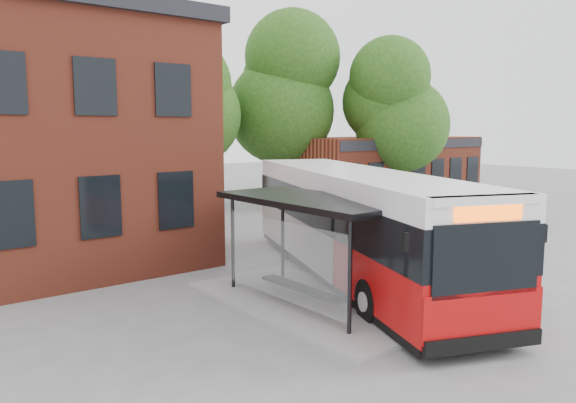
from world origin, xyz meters
TOP-DOWN VIEW (x-y plane):
  - ground at (0.00, 0.00)m, footprint 100.00×100.00m
  - shop_row at (15.00, 14.00)m, footprint 14.00×6.20m
  - bus_shelter at (-4.50, -1.00)m, footprint 3.60×7.00m
  - bike_rail at (9.28, 10.00)m, footprint 5.20×0.10m
  - tree_0 at (-6.00, 16.00)m, footprint 7.92×7.92m
  - tree_1 at (1.00, 17.00)m, footprint 7.92×7.92m
  - tree_2 at (8.00, 16.00)m, footprint 7.92×7.92m
  - tree_3 at (13.00, 12.00)m, footprint 7.04×7.04m
  - city_bus at (-1.75, 0.09)m, footprint 7.64×13.28m
  - bicycle_0 at (7.45, 9.14)m, footprint 1.89×0.70m
  - bicycle_1 at (7.64, 10.22)m, footprint 1.69×0.98m
  - bicycle_2 at (8.39, 9.64)m, footprint 1.66×0.63m
  - bicycle_3 at (9.09, 9.86)m, footprint 1.81×0.61m
  - bicycle_4 at (9.86, 10.25)m, footprint 1.97×1.00m
  - bicycle_5 at (11.03, 9.44)m, footprint 1.71×1.03m
  - bicycle_6 at (10.60, 9.85)m, footprint 1.73×1.01m
  - bicycle_7 at (12.06, 9.52)m, footprint 1.52×0.91m

SIDE VIEW (x-z plane):
  - ground at x=0.00m, z-range 0.00..0.00m
  - bike_rail at x=9.28m, z-range 0.00..0.38m
  - bicycle_6 at x=10.60m, z-range 0.00..0.86m
  - bicycle_2 at x=8.39m, z-range 0.00..0.86m
  - bicycle_7 at x=12.06m, z-range 0.00..0.88m
  - bicycle_1 at x=7.64m, z-range 0.00..0.98m
  - bicycle_0 at x=7.45m, z-range 0.00..0.98m
  - bicycle_4 at x=9.86m, z-range 0.00..0.99m
  - bicycle_5 at x=11.03m, z-range 0.00..0.99m
  - bicycle_3 at x=9.09m, z-range 0.00..1.07m
  - bus_shelter at x=-4.50m, z-range 0.00..2.90m
  - city_bus at x=-1.75m, z-range 0.00..3.36m
  - shop_row at x=15.00m, z-range 0.00..4.00m
  - tree_3 at x=13.00m, z-range 0.00..9.28m
  - tree_1 at x=1.00m, z-range 0.00..10.40m
  - tree_0 at x=-6.00m, z-range 0.00..11.00m
  - tree_2 at x=8.00m, z-range 0.00..11.00m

